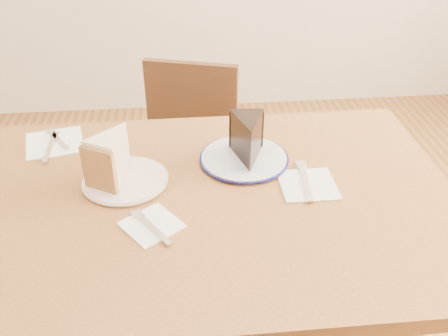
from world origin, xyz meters
TOP-DOWN VIEW (x-y plane):
  - table at (0.00, 0.00)m, footprint 1.20×0.80m
  - chair_far at (-0.04, 0.58)m, footprint 0.50×0.50m
  - plate_cream at (-0.19, 0.08)m, footprint 0.20×0.20m
  - plate_navy at (0.11, 0.15)m, footprint 0.22×0.22m
  - carrot_cake at (-0.21, 0.09)m, footprint 0.13×0.15m
  - chocolate_cake at (0.12, 0.13)m, footprint 0.09×0.13m
  - napkin_cream at (-0.12, -0.10)m, footprint 0.15×0.15m
  - napkin_navy at (0.25, 0.02)m, footprint 0.13×0.13m
  - napkin_spare at (-0.40, 0.28)m, footprint 0.18×0.18m
  - fork_cream at (-0.12, -0.11)m, footprint 0.09×0.12m
  - knife_navy at (0.25, 0.03)m, footprint 0.03×0.17m
  - fork_spare at (-0.39, 0.29)m, footprint 0.09×0.13m
  - knife_spare at (-0.41, 0.26)m, footprint 0.01×0.16m

SIDE VIEW (x-z plane):
  - chair_far at x=-0.04m, z-range 0.05..0.85m
  - table at x=0.00m, z-range 0.28..1.03m
  - napkin_cream at x=-0.12m, z-range 0.75..0.75m
  - napkin_navy at x=0.25m, z-range 0.75..0.75m
  - napkin_spare at x=-0.40m, z-range 0.75..0.75m
  - plate_cream at x=-0.19m, z-range 0.75..0.76m
  - plate_navy at x=0.11m, z-range 0.75..0.76m
  - fork_cream at x=-0.12m, z-range 0.75..0.76m
  - knife_navy at x=0.25m, z-range 0.75..0.76m
  - fork_spare at x=-0.39m, z-range 0.75..0.76m
  - knife_spare at x=-0.41m, z-range 0.75..0.76m
  - chocolate_cake at x=0.12m, z-range 0.76..0.86m
  - carrot_cake at x=-0.21m, z-range 0.76..0.87m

